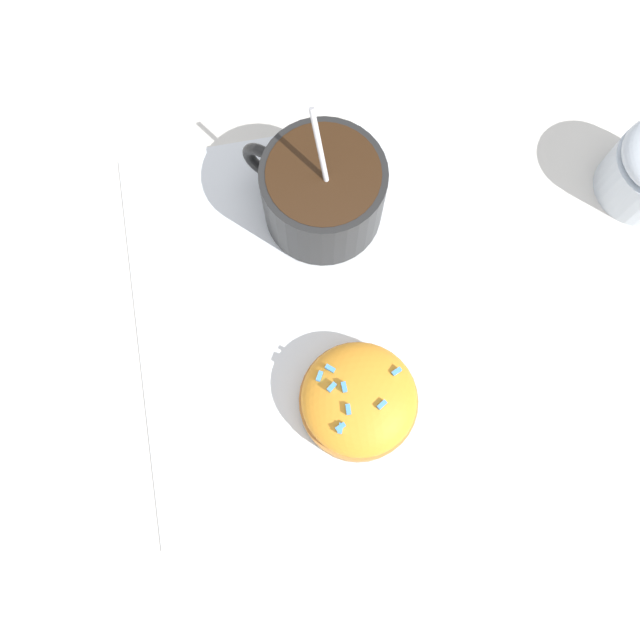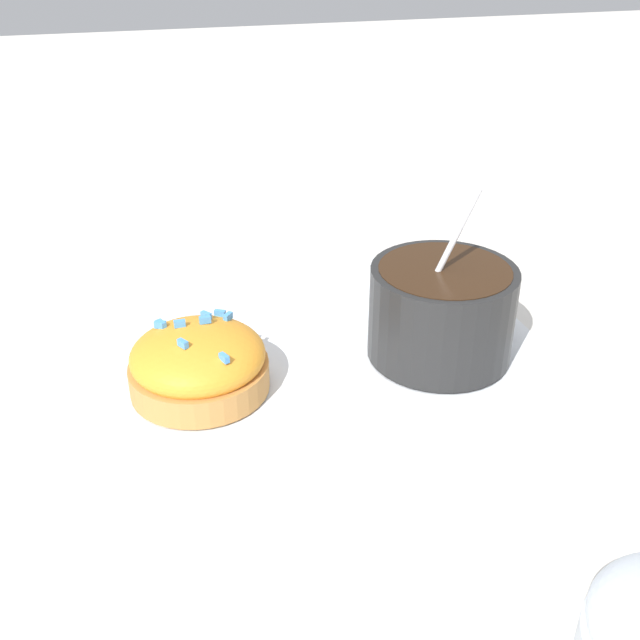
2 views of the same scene
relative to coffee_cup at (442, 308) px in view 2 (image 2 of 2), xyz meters
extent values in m
plane|color=silver|center=(0.08, -0.01, -0.04)|extent=(3.00, 3.00, 0.00)
cube|color=white|center=(0.08, -0.01, -0.04)|extent=(0.32, 0.30, 0.00)
cylinder|color=black|center=(0.00, 0.00, 0.00)|extent=(0.09, 0.09, 0.06)
cylinder|color=#331E0F|center=(0.00, 0.00, 0.02)|extent=(0.08, 0.08, 0.01)
torus|color=black|center=(-0.03, -0.04, 0.00)|extent=(0.03, 0.04, 0.04)
ellipsoid|color=silver|center=(-0.03, 0.00, -0.02)|extent=(0.03, 0.02, 0.01)
cylinder|color=silver|center=(0.01, 0.00, 0.03)|extent=(0.06, 0.02, 0.10)
cylinder|color=#C18442|center=(0.16, 0.00, -0.03)|extent=(0.09, 0.09, 0.02)
ellipsoid|color=orange|center=(0.16, 0.00, -0.01)|extent=(0.08, 0.08, 0.03)
cube|color=#4C99EA|center=(0.15, -0.02, 0.01)|extent=(0.01, 0.01, 0.00)
cube|color=#4C99EA|center=(0.14, -0.03, 0.00)|extent=(0.01, 0.01, 0.00)
cube|color=#4C99EA|center=(0.15, 0.03, 0.00)|extent=(0.01, 0.01, 0.00)
cube|color=#4C99EA|center=(0.17, 0.01, 0.01)|extent=(0.01, 0.01, 0.00)
cube|color=#4C99EA|center=(0.15, -0.01, 0.01)|extent=(0.01, 0.00, 0.00)
cube|color=#4C99EA|center=(0.18, -0.02, 0.00)|extent=(0.01, 0.01, 0.00)
cube|color=#4C99EA|center=(0.18, -0.02, 0.00)|extent=(0.01, 0.01, 0.00)
cube|color=#4C99EA|center=(0.17, -0.01, 0.01)|extent=(0.01, 0.00, 0.00)
cube|color=#4C99EA|center=(0.14, -0.02, 0.00)|extent=(0.01, 0.01, 0.00)
camera|label=1|loc=(0.22, -0.04, 0.43)|focal=35.00mm
camera|label=2|loc=(0.19, 0.39, 0.23)|focal=42.00mm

